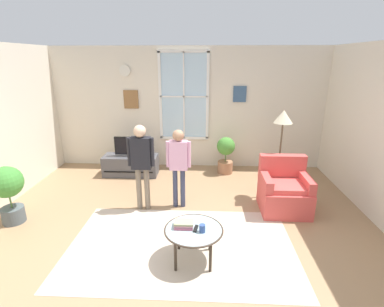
% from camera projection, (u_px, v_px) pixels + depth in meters
% --- Properties ---
extents(ground_plane, '(6.58, 6.44, 0.02)m').
position_uv_depth(ground_plane, '(176.00, 239.00, 4.05)').
color(ground_plane, '#9E7A56').
extents(back_wall, '(5.98, 0.17, 2.66)m').
position_uv_depth(back_wall, '(188.00, 108.00, 6.44)').
color(back_wall, beige).
rests_on(back_wall, ground_plane).
extents(area_rug, '(3.01, 1.87, 0.01)m').
position_uv_depth(area_rug, '(181.00, 245.00, 3.89)').
color(area_rug, '#C6B29E').
rests_on(area_rug, ground_plane).
extents(tv_stand, '(1.14, 0.48, 0.43)m').
position_uv_depth(tv_stand, '(131.00, 165.00, 6.20)').
color(tv_stand, '#4C4C51').
rests_on(tv_stand, ground_plane).
extents(television, '(0.63, 0.08, 0.41)m').
position_uv_depth(television, '(130.00, 146.00, 6.06)').
color(television, '#4C4C4C').
rests_on(television, tv_stand).
extents(armchair, '(0.76, 0.74, 0.87)m').
position_uv_depth(armchair, '(284.00, 191.00, 4.73)').
color(armchair, '#D14C47').
rests_on(armchair, ground_plane).
extents(coffee_table, '(0.72, 0.72, 0.45)m').
position_uv_depth(coffee_table, '(194.00, 231.00, 3.49)').
color(coffee_table, '#99B2B7').
rests_on(coffee_table, ground_plane).
extents(book_stack, '(0.23, 0.18, 0.07)m').
position_uv_depth(book_stack, '(184.00, 224.00, 3.52)').
color(book_stack, '#B95670').
rests_on(book_stack, coffee_table).
extents(cup, '(0.07, 0.07, 0.10)m').
position_uv_depth(cup, '(202.00, 228.00, 3.41)').
color(cup, '#334C8C').
rests_on(cup, coffee_table).
extents(remote_near_books, '(0.06, 0.14, 0.02)m').
position_uv_depth(remote_near_books, '(196.00, 229.00, 3.48)').
color(remote_near_books, black).
rests_on(remote_near_books, coffee_table).
extents(person_black_shirt, '(0.43, 0.20, 1.43)m').
position_uv_depth(person_black_shirt, '(141.00, 158.00, 4.57)').
color(person_black_shirt, '#726656').
rests_on(person_black_shirt, ground_plane).
extents(person_pink_shirt, '(0.40, 0.18, 1.34)m').
position_uv_depth(person_pink_shirt, '(179.00, 160.00, 4.67)').
color(person_pink_shirt, '#333851').
rests_on(person_pink_shirt, ground_plane).
extents(potted_plant_by_window, '(0.39, 0.39, 0.80)m').
position_uv_depth(potted_plant_by_window, '(226.00, 153.00, 6.23)').
color(potted_plant_by_window, '#9E6B4C').
rests_on(potted_plant_by_window, ground_plane).
extents(potted_plant_corner, '(0.47, 0.47, 0.90)m').
position_uv_depth(potted_plant_corner, '(8.00, 189.00, 4.28)').
color(potted_plant_corner, '#4C565B').
rests_on(potted_plant_corner, ground_plane).
extents(floor_lamp, '(0.32, 0.32, 1.58)m').
position_uv_depth(floor_lamp, '(283.00, 125.00, 4.91)').
color(floor_lamp, black).
rests_on(floor_lamp, ground_plane).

